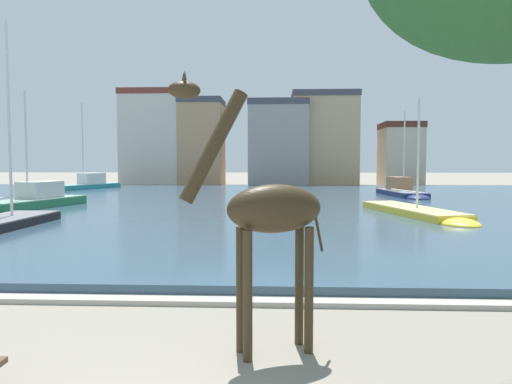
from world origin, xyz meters
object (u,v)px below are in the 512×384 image
at_px(sailboat_green, 28,204).
at_px(sailboat_black, 14,222).
at_px(giraffe_statue, 267,214).
at_px(sailboat_yellow, 419,215).
at_px(sailboat_teal, 84,186).
at_px(sailboat_navy, 403,193).

xyz_separation_m(sailboat_green, sailboat_black, (3.27, -7.12, -0.22)).
bearing_deg(giraffe_statue, sailboat_yellow, 65.75).
xyz_separation_m(sailboat_black, sailboat_teal, (-8.78, 28.22, 0.24)).
bearing_deg(sailboat_green, giraffe_statue, -53.10).
bearing_deg(sailboat_navy, sailboat_teal, 163.38).
bearing_deg(sailboat_yellow, sailboat_black, -167.79).
bearing_deg(sailboat_green, sailboat_navy, 24.49).
bearing_deg(sailboat_teal, sailboat_black, -72.72).
xyz_separation_m(giraffe_statue, sailboat_navy, (10.82, 31.69, -1.66)).
bearing_deg(sailboat_navy, sailboat_yellow, -102.15).
bearing_deg(sailboat_teal, sailboat_yellow, -40.48).
relative_size(sailboat_black, sailboat_yellow, 0.95).
height_order(giraffe_statue, sailboat_navy, sailboat_navy).
distance_m(sailboat_green, sailboat_navy, 28.35).
xyz_separation_m(sailboat_green, sailboat_navy, (25.80, 11.75, -0.02)).
distance_m(giraffe_statue, sailboat_yellow, 18.76).
distance_m(giraffe_statue, sailboat_navy, 33.53).
distance_m(giraffe_statue, sailboat_green, 24.99).
xyz_separation_m(sailboat_teal, sailboat_yellow, (28.15, -24.02, -0.28)).
relative_size(sailboat_teal, sailboat_yellow, 0.99).
relative_size(giraffe_statue, sailboat_navy, 0.53).
bearing_deg(sailboat_black, sailboat_teal, 107.28).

